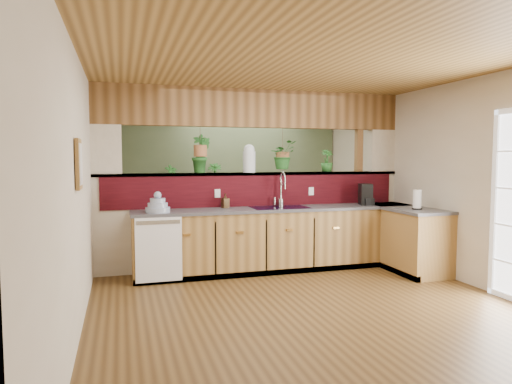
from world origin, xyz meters
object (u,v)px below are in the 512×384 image
object	(u,v)px
faucet	(282,188)
dish_stack	(158,206)
coffee_maker	(366,195)
paper_towel	(417,200)
soap_dispenser	(225,201)
glass_jar	(249,158)
shelving_console	(198,217)

from	to	relation	value
faucet	dish_stack	size ratio (longest dim) A/B	1.62
coffee_maker	paper_towel	world-z (taller)	coffee_maker
soap_dispenser	glass_jar	bearing A→B (deg)	27.31
paper_towel	shelving_console	size ratio (longest dim) A/B	0.18
soap_dispenser	glass_jar	world-z (taller)	glass_jar
coffee_maker	shelving_console	size ratio (longest dim) A/B	0.20
dish_stack	coffee_maker	bearing A→B (deg)	2.03
glass_jar	shelving_console	xyz separation A→B (m)	(-0.45, 1.90, -1.10)
faucet	shelving_console	distance (m)	2.40
faucet	soap_dispenser	bearing A→B (deg)	179.26
dish_stack	paper_towel	distance (m)	3.50
glass_jar	shelving_console	distance (m)	2.24
paper_towel	glass_jar	bearing A→B (deg)	151.13
faucet	shelving_console	world-z (taller)	faucet
dish_stack	glass_jar	size ratio (longest dim) A/B	0.76
dish_stack	shelving_console	bearing A→B (deg)	69.16
glass_jar	dish_stack	bearing A→B (deg)	-159.82
dish_stack	glass_jar	world-z (taller)	glass_jar
coffee_maker	glass_jar	bearing A→B (deg)	-175.16
faucet	dish_stack	xyz separation A→B (m)	(-1.80, -0.28, -0.19)
faucet	glass_jar	world-z (taller)	glass_jar
glass_jar	soap_dispenser	bearing A→B (deg)	-152.69
faucet	soap_dispenser	world-z (taller)	faucet
coffee_maker	dish_stack	bearing A→B (deg)	-160.19
coffee_maker	faucet	bearing A→B (deg)	-169.80
coffee_maker	paper_towel	bearing A→B (deg)	-46.60
soap_dispenser	coffee_maker	bearing A→B (deg)	-4.88
coffee_maker	shelving_console	world-z (taller)	coffee_maker
faucet	shelving_console	bearing A→B (deg)	112.62
faucet	coffee_maker	xyz separation A→B (m)	(1.28, -0.17, -0.13)
faucet	shelving_console	size ratio (longest dim) A/B	0.33
glass_jar	shelving_console	world-z (taller)	glass_jar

